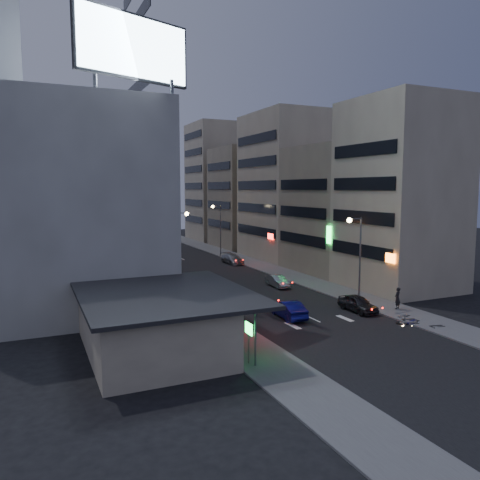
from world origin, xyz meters
TOP-DOWN VIEW (x-y plane):
  - ground at (0.00, 0.00)m, footprint 180.00×180.00m
  - sidewalk_left at (-8.00, 30.00)m, footprint 4.00×120.00m
  - sidewalk_right at (8.00, 30.00)m, footprint 4.00×120.00m
  - food_court at (-13.90, 2.00)m, footprint 11.00×13.00m
  - white_building at (-17.00, 20.00)m, footprint 14.00×24.00m
  - shophouse_near at (15.00, 10.50)m, footprint 10.00×11.00m
  - shophouse_mid at (15.50, 22.00)m, footprint 11.00×12.00m
  - shophouse_far at (15.00, 35.00)m, footprint 10.00×14.00m
  - far_left_a at (-15.50, 45.00)m, footprint 11.00×10.00m
  - far_left_b at (-16.00, 58.00)m, footprint 12.00×10.00m
  - far_right_a at (15.50, 50.00)m, footprint 11.00×12.00m
  - far_right_b at (16.00, 64.00)m, footprint 12.00×12.00m
  - billboard at (-12.99, 9.97)m, footprint 9.52×3.75m
  - street_lamp_right_near at (5.90, 6.00)m, footprint 1.60×0.44m
  - street_lamp_left at (-5.90, 22.00)m, footprint 1.60×0.44m
  - street_lamp_right_far at (5.90, 40.00)m, footprint 1.60×0.44m
  - parked_car_right_near at (4.88, 4.35)m, footprint 1.70×4.20m
  - parked_car_right_mid at (3.43, 16.28)m, footprint 1.49×3.91m
  - parked_car_left at (-4.55, 35.75)m, footprint 3.21×5.71m
  - parked_car_right_far at (5.23, 32.81)m, footprint 2.10×4.85m
  - road_car_blue at (-1.72, 5.15)m, footprint 1.88×4.60m
  - road_car_silver at (-4.62, 16.34)m, footprint 2.39×5.71m
  - person at (8.36, 3.28)m, footprint 0.83×0.70m
  - scooter_black_a at (8.01, -1.95)m, footprint 0.89×1.78m
  - scooter_silver_a at (6.84, -0.43)m, footprint 1.23×2.14m
  - scooter_blue at (7.15, 0.09)m, footprint 1.17×2.01m
  - scooter_black_b at (7.41, 0.29)m, footprint 1.07×1.85m
  - scooter_silver_b at (7.59, 1.53)m, footprint 1.03×1.91m

SIDE VIEW (x-z plane):
  - ground at x=0.00m, z-range 0.00..0.00m
  - sidewalk_left at x=-8.00m, z-range 0.00..0.12m
  - sidewalk_right at x=8.00m, z-range 0.00..0.12m
  - parked_car_right_mid at x=3.43m, z-range 0.00..1.27m
  - scooter_black_a at x=8.01m, z-range 0.12..1.16m
  - scooter_black_b at x=7.41m, z-range 0.12..1.19m
  - scooter_silver_b at x=7.59m, z-range 0.12..1.23m
  - parked_car_right_far at x=5.23m, z-range 0.00..1.39m
  - scooter_blue at x=7.15m, z-range 0.12..1.29m
  - parked_car_right_near at x=4.88m, z-range 0.00..1.43m
  - scooter_silver_a at x=6.84m, z-range 0.12..1.36m
  - road_car_blue at x=-1.72m, z-range 0.00..1.48m
  - parked_car_left at x=-4.55m, z-range 0.00..1.51m
  - road_car_silver at x=-4.62m, z-range 0.00..1.65m
  - person at x=8.36m, z-range 0.12..2.05m
  - food_court at x=-13.90m, z-range 0.05..3.92m
  - street_lamp_right_near at x=5.90m, z-range 1.35..9.37m
  - street_lamp_left at x=-5.90m, z-range 1.35..9.37m
  - street_lamp_right_far at x=5.90m, z-range 1.35..9.37m
  - far_left_b at x=-16.00m, z-range 0.00..15.00m
  - shophouse_mid at x=15.50m, z-range 0.00..16.00m
  - white_building at x=-17.00m, z-range 0.00..18.00m
  - far_right_a at x=15.50m, z-range 0.00..18.00m
  - shophouse_near at x=15.00m, z-range 0.00..20.00m
  - far_left_a at x=-15.50m, z-range 0.00..20.00m
  - shophouse_far at x=15.00m, z-range 0.00..22.00m
  - far_right_b at x=16.00m, z-range 0.00..24.00m
  - billboard at x=-12.99m, z-range 18.56..24.76m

